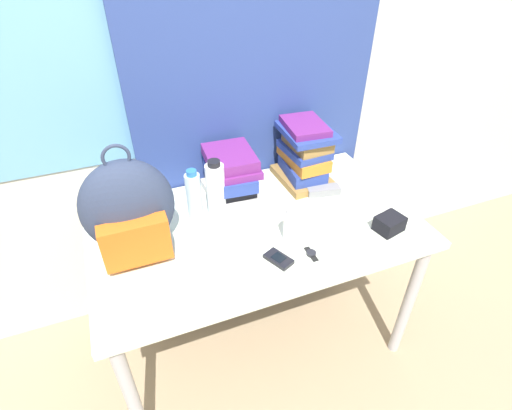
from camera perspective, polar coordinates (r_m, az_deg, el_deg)
ground_plane at (r=2.01m, az=4.53°, el=-26.16°), size 12.00×12.00×0.00m
wall_back at (r=1.81m, az=-6.00°, el=19.16°), size 6.00×0.06×2.50m
curtain_blue at (r=1.81m, az=0.07°, el=19.36°), size 1.14×0.04×2.50m
desk at (r=1.71m, az=0.00°, el=-4.93°), size 1.34×0.78×0.74m
backpack at (r=1.50m, az=-17.73°, el=-0.68°), size 0.34×0.24×0.44m
book_stack_left at (r=1.76m, az=-3.56°, el=4.33°), size 0.23×0.29×0.22m
book_stack_center at (r=1.88m, az=6.92°, el=7.32°), size 0.23×0.29×0.29m
water_bottle at (r=1.65m, az=-8.85°, el=1.27°), size 0.06×0.06×0.23m
sports_bottle at (r=1.65m, az=-5.77°, el=2.24°), size 0.08×0.08×0.26m
sunscreen_bottle at (r=1.55m, az=4.87°, el=-2.96°), size 0.05×0.05×0.15m
cell_phone at (r=1.49m, az=3.10°, el=-7.75°), size 0.10×0.12×0.02m
sunglasses_case at (r=1.85m, az=9.59°, el=2.06°), size 0.16×0.08×0.04m
camera_pouch at (r=1.70m, az=18.52°, el=-2.53°), size 0.12×0.11×0.06m
wristwatch at (r=1.53m, az=7.89°, el=-6.89°), size 0.04×0.08×0.01m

